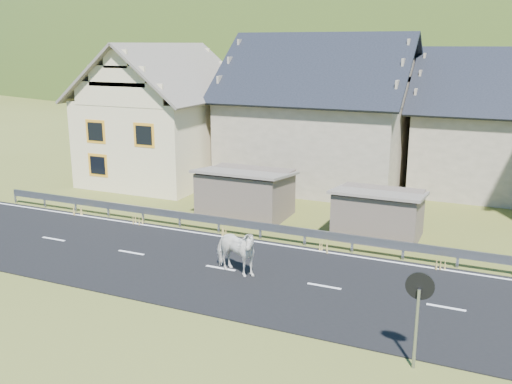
% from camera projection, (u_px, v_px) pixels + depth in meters
% --- Properties ---
extents(ground, '(160.00, 160.00, 0.00)m').
position_uv_depth(ground, '(221.00, 269.00, 21.11)').
color(ground, '#424515').
rests_on(ground, ground).
extents(road, '(60.00, 7.00, 0.04)m').
position_uv_depth(road, '(221.00, 269.00, 21.10)').
color(road, black).
rests_on(road, ground).
extents(lane_markings, '(60.00, 6.60, 0.01)m').
position_uv_depth(lane_markings, '(221.00, 268.00, 21.09)').
color(lane_markings, silver).
rests_on(lane_markings, road).
extents(guardrail, '(28.10, 0.09, 0.75)m').
position_uv_depth(guardrail, '(260.00, 227.00, 24.22)').
color(guardrail, '#93969B').
rests_on(guardrail, ground).
extents(shed_left, '(4.30, 3.30, 2.40)m').
position_uv_depth(shed_left, '(246.00, 194.00, 27.36)').
color(shed_left, brown).
rests_on(shed_left, ground).
extents(shed_right, '(3.80, 2.90, 2.20)m').
position_uv_depth(shed_right, '(378.00, 215.00, 24.39)').
color(shed_right, brown).
rests_on(shed_right, ground).
extents(house_cream, '(7.80, 9.80, 8.30)m').
position_uv_depth(house_cream, '(164.00, 107.00, 34.55)').
color(house_cream, beige).
rests_on(house_cream, ground).
extents(house_stone_a, '(10.80, 9.80, 8.90)m').
position_uv_depth(house_stone_a, '(321.00, 104.00, 33.59)').
color(house_stone_a, tan).
rests_on(house_stone_a, ground).
extents(house_stone_b, '(9.80, 8.80, 8.10)m').
position_uv_depth(house_stone_b, '(505.00, 116.00, 31.53)').
color(house_stone_b, tan).
rests_on(house_stone_b, ground).
extents(mountain, '(440.00, 280.00, 260.00)m').
position_uv_depth(mountain, '(493.00, 134.00, 183.34)').
color(mountain, '#244012').
rests_on(mountain, ground).
extents(conifer_patch, '(76.00, 50.00, 28.00)m').
position_uv_depth(conifer_patch, '(228.00, 53.00, 138.48)').
color(conifer_patch, black).
rests_on(conifer_patch, ground).
extents(horse, '(1.50, 2.28, 1.77)m').
position_uv_depth(horse, '(235.00, 251.00, 20.37)').
color(horse, silver).
rests_on(horse, road).
extents(traffic_mirror, '(0.72, 0.20, 2.61)m').
position_uv_depth(traffic_mirror, '(419.00, 299.00, 14.26)').
color(traffic_mirror, '#93969B').
rests_on(traffic_mirror, ground).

